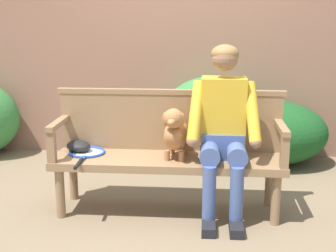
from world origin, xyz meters
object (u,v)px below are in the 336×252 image
Objects in this scene: dog_on_bench at (176,133)px; tennis_racket at (86,153)px; baseball_glove at (78,146)px; person_seated at (223,125)px; garden_bench at (168,164)px.

dog_on_bench is 0.75m from tennis_racket.
baseball_glove is (-0.08, 0.07, 0.04)m from tennis_racket.
person_seated is at bearing 28.40° from baseball_glove.
person_seated is 3.15× the size of dog_on_bench.
tennis_racket is (-0.72, 0.06, -0.20)m from dog_on_bench.
dog_on_bench is (0.06, -0.04, 0.27)m from garden_bench.
dog_on_bench is at bearing 24.15° from baseball_glove.
person_seated reaches higher than tennis_racket.
garden_bench is at bearing 147.89° from dog_on_bench.
person_seated is 6.01× the size of baseball_glove.
baseball_glove is at bearing 170.76° from dog_on_bench.
dog_on_bench is 0.83m from baseball_glove.
dog_on_bench is (-0.36, -0.03, -0.06)m from person_seated.
tennis_racket is (-1.08, 0.03, -0.26)m from person_seated.
garden_bench is 3.18× the size of tennis_racket.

